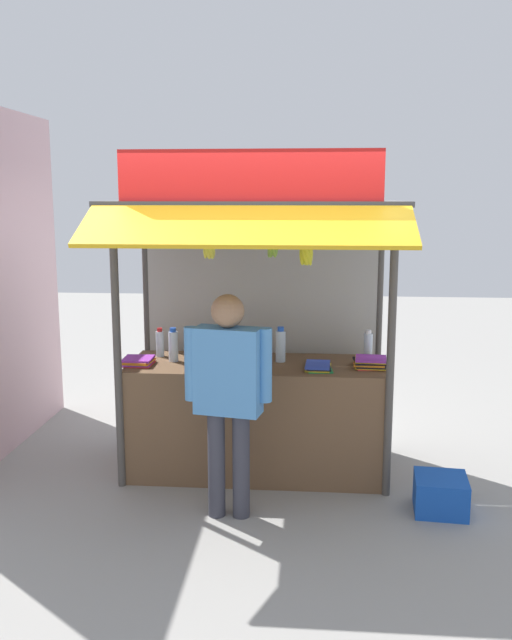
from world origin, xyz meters
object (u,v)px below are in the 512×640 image
object	(u,v)px
water_bottle_far_right	(281,345)
magazine_stack_center	(138,361)
water_bottle_back_left	(223,339)
water_bottle_mid_right	(160,343)
plastic_crate	(441,494)
banana_bunch_inner_right	(272,246)
magazine_stack_right	(318,366)
magazine_stack_front_left	(245,369)
magazine_stack_far_left	(370,362)
banana_bunch_leftmost	(209,249)
banana_bunch_rightmost	(306,254)
vendor_person	(228,385)
water_bottle_left	(368,346)
water_bottle_mid_left	(173,346)

from	to	relation	value
water_bottle_far_right	magazine_stack_center	size ratio (longest dim) A/B	1.12
water_bottle_back_left	magazine_stack_center	xyz separation A→B (m)	(-0.62, -0.43, -0.10)
water_bottle_mid_right	plastic_crate	distance (m)	2.48
banana_bunch_inner_right	plastic_crate	distance (m)	2.12
water_bottle_back_left	magazine_stack_right	xyz separation A→B (m)	(0.80, -0.44, -0.10)
magazine_stack_front_left	banana_bunch_inner_right	world-z (taller)	banana_bunch_inner_right
water_bottle_far_right	banana_bunch_inner_right	distance (m)	1.00
magazine_stack_far_left	plastic_crate	world-z (taller)	magazine_stack_far_left
magazine_stack_center	banana_bunch_inner_right	distance (m)	1.47
magazine_stack_right	banana_bunch_leftmost	size ratio (longest dim) A/B	1.13
banana_bunch_leftmost	banana_bunch_rightmost	bearing A→B (deg)	-0.14
banana_bunch_rightmost	vendor_person	bearing A→B (deg)	-147.03
magazine_stack_far_left	banana_bunch_rightmost	distance (m)	1.10
water_bottle_back_left	banana_bunch_leftmost	bearing A→B (deg)	-88.83
magazine_stack_far_left	water_bottle_left	bearing A→B (deg)	90.20
banana_bunch_rightmost	plastic_crate	xyz separation A→B (m)	(0.97, -0.14, -1.69)
magazine_stack_center	vendor_person	bearing A→B (deg)	-40.74
magazine_stack_center	banana_bunch_leftmost	world-z (taller)	banana_bunch_leftmost
water_bottle_far_right	water_bottle_back_left	distance (m)	0.55
magazine_stack_center	vendor_person	size ratio (longest dim) A/B	0.16
water_bottle_mid_right	vendor_person	bearing A→B (deg)	-55.18
magazine_stack_right	plastic_crate	size ratio (longest dim) A/B	0.85
water_bottle_back_left	plastic_crate	bearing A→B (deg)	-29.06
water_bottle_far_right	magazine_stack_front_left	size ratio (longest dim) A/B	0.94
magazine_stack_front_left	magazine_stack_right	bearing A→B (deg)	14.09
vendor_person	plastic_crate	distance (m)	1.71
magazine_stack_far_left	magazine_stack_right	size ratio (longest dim) A/B	0.90
magazine_stack_center	plastic_crate	world-z (taller)	magazine_stack_center
water_bottle_left	banana_bunch_leftmost	distance (m)	1.59
magazine_stack_far_left	vendor_person	xyz separation A→B (m)	(-1.02, -0.77, 0.01)
water_bottle_left	plastic_crate	world-z (taller)	water_bottle_left
water_bottle_left	magazine_stack_far_left	distance (m)	0.24
magazine_stack_right	vendor_person	world-z (taller)	vendor_person
magazine_stack_front_left	magazine_stack_right	world-z (taller)	magazine_stack_front_left
water_bottle_mid_left	vendor_person	xyz separation A→B (m)	(0.55, -0.83, -0.08)
water_bottle_mid_right	magazine_stack_far_left	world-z (taller)	water_bottle_mid_right
magazine_stack_center	plastic_crate	bearing A→B (deg)	-12.31
water_bottle_mid_left	banana_bunch_rightmost	world-z (taller)	banana_bunch_rightmost
water_bottle_mid_right	magazine_stack_far_left	distance (m)	1.72
vendor_person	magazine_stack_front_left	bearing A→B (deg)	-84.69
water_bottle_left	banana_bunch_leftmost	xyz separation A→B (m)	(-1.19, -0.66, 0.83)
water_bottle_mid_left	magazine_stack_right	world-z (taller)	water_bottle_mid_left
water_bottle_mid_right	banana_bunch_inner_right	distance (m)	1.45
magazine_stack_center	magazine_stack_far_left	world-z (taller)	magazine_stack_far_left
water_bottle_back_left	plastic_crate	distance (m)	2.11
magazine_stack_front_left	water_bottle_left	bearing A→B (deg)	25.33
magazine_stack_far_left	vendor_person	bearing A→B (deg)	-142.94
water_bottle_mid_right	water_bottle_left	size ratio (longest dim) A/B	0.96
magazine_stack_center	banana_bunch_inner_right	world-z (taller)	banana_bunch_inner_right
magazine_stack_right	water_bottle_mid_left	bearing A→B (deg)	172.67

